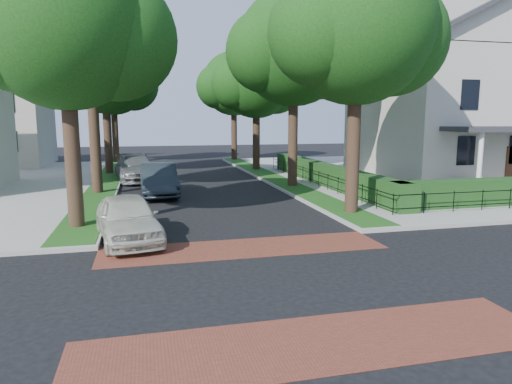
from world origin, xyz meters
The scene contains 20 objects.
ground centered at (0.00, 0.00, 0.00)m, with size 120.00×120.00×0.00m, color black.
sidewalk_ne centered at (19.50, 19.00, 0.07)m, with size 30.00×30.00×0.15m, color gray.
crosswalk_far centered at (0.00, 3.20, 0.01)m, with size 9.00×2.20×0.01m, color brown.
crosswalk_near centered at (0.00, -3.20, 0.01)m, with size 9.00×2.20×0.01m, color brown.
grass_strip_ne centered at (5.40, 19.10, 0.16)m, with size 1.60×29.80×0.02m, color #1C4B15.
grass_strip_nw centered at (-5.40, 19.10, 0.16)m, with size 1.60×29.80×0.02m, color #1C4B15.
tree_right_near centered at (5.60, 7.24, 7.63)m, with size 7.75×6.67×10.66m.
tree_right_mid centered at (5.61, 15.25, 7.99)m, with size 8.25×7.09×11.22m.
tree_right_far centered at (5.60, 24.22, 6.91)m, with size 7.25×6.23×9.74m.
tree_right_back centered at (5.60, 33.23, 7.27)m, with size 7.50×6.45×10.20m.
tree_left_near centered at (-5.40, 7.23, 7.27)m, with size 7.50×6.45×10.20m.
tree_left_mid centered at (-5.39, 15.24, 8.34)m, with size 8.00×6.88×11.48m.
tree_left_far centered at (-5.40, 24.22, 7.12)m, with size 7.00×6.02×9.86m.
tree_left_back centered at (-5.40, 33.24, 7.41)m, with size 7.75×6.66×10.44m.
hedge_main_road centered at (7.70, 15.00, 0.75)m, with size 1.00×18.00×1.20m, color #163C14.
fence_main_road centered at (6.90, 15.00, 0.60)m, with size 0.06×18.00×0.90m, color black, non-canonical shape.
house_victorian centered at (17.51, 15.92, 6.02)m, with size 13.00×13.05×12.48m.
parked_car_front centered at (-3.60, 5.00, 0.78)m, with size 1.85×4.60×1.57m, color beige.
parked_car_middle centered at (-2.30, 14.17, 0.86)m, with size 1.82×5.22×1.72m, color #1F272E.
parked_car_rear centered at (-3.60, 20.46, 0.84)m, with size 2.34×5.77×1.67m, color slate.
Camera 1 is at (-2.96, -10.55, 4.09)m, focal length 32.00 mm.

